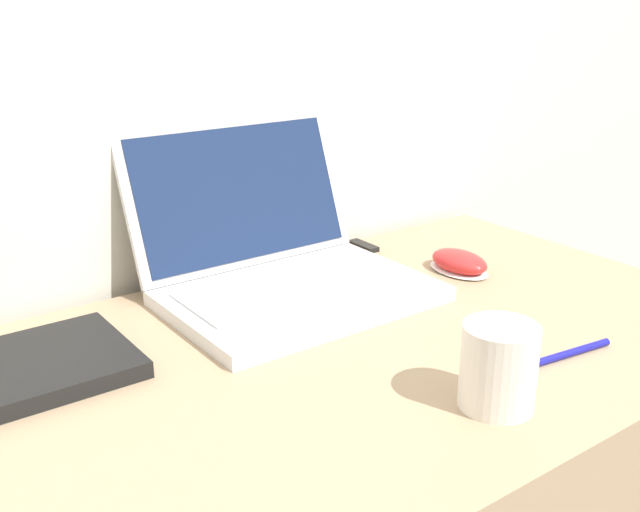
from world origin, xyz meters
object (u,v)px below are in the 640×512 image
usb_stick (363,246)px  computer_mouse (459,263)px  laptop (278,258)px  drink_cup (499,365)px  pen (566,354)px

usb_stick → computer_mouse: bearing=-74.6°
laptop → computer_mouse: laptop is taller
usb_stick → drink_cup: bearing=-114.1°
laptop → drink_cup: size_ratio=3.94×
pen → computer_mouse: bearing=68.5°
usb_stick → pen: size_ratio=0.44×
laptop → pen: laptop is taller
computer_mouse → usb_stick: size_ratio=1.73×
usb_stick → pen: same height
drink_cup → pen: (0.15, 0.02, -0.04)m
drink_cup → pen: size_ratio=0.66×
drink_cup → computer_mouse: (0.26, 0.30, -0.03)m
pen → laptop: bearing=112.7°
laptop → computer_mouse: 0.29m
laptop → pen: bearing=-67.3°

